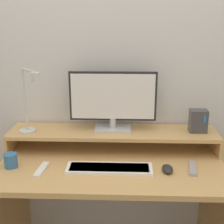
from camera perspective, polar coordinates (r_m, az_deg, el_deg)
wall_back at (r=2.00m, az=0.33°, el=7.94°), size 6.00×0.05×2.50m
desk at (r=1.90m, az=-0.08°, el=-15.31°), size 1.27×0.66×0.77m
monitor_shelf at (r=1.93m, az=0.14°, el=-3.91°), size 1.27×0.27×0.12m
monitor at (r=1.87m, az=0.26°, el=2.20°), size 0.52×0.13×0.36m
desk_lamp at (r=1.86m, az=-14.77°, el=1.66°), size 0.18×0.20×0.39m
router_dock at (r=1.95m, az=15.48°, el=-1.60°), size 0.10×0.07×0.14m
keyboard at (r=1.70m, az=-0.50°, el=-10.26°), size 0.46×0.13×0.02m
mouse at (r=1.71m, az=10.10°, el=-10.20°), size 0.06×0.09×0.03m
remote_control at (r=1.74m, az=-12.77°, el=-10.23°), size 0.05×0.17×0.02m
remote_secondary at (r=1.77m, az=14.52°, el=-9.92°), size 0.06×0.16×0.02m
mug at (r=1.81m, az=-18.02°, el=-8.43°), size 0.07×0.07×0.08m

